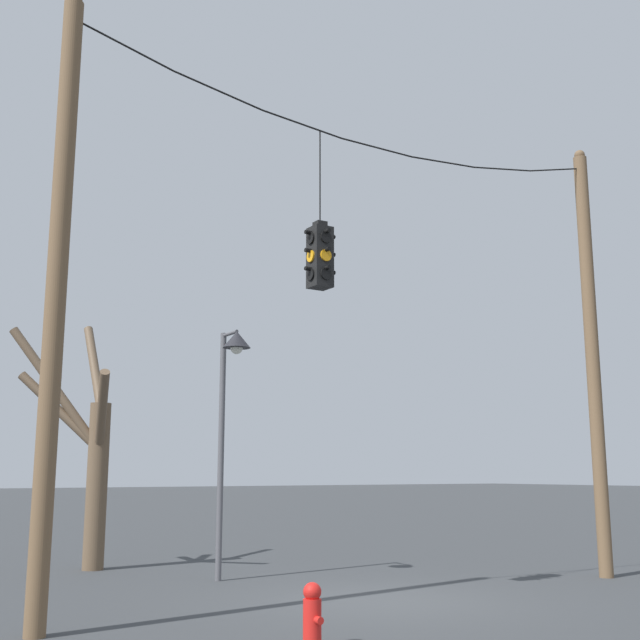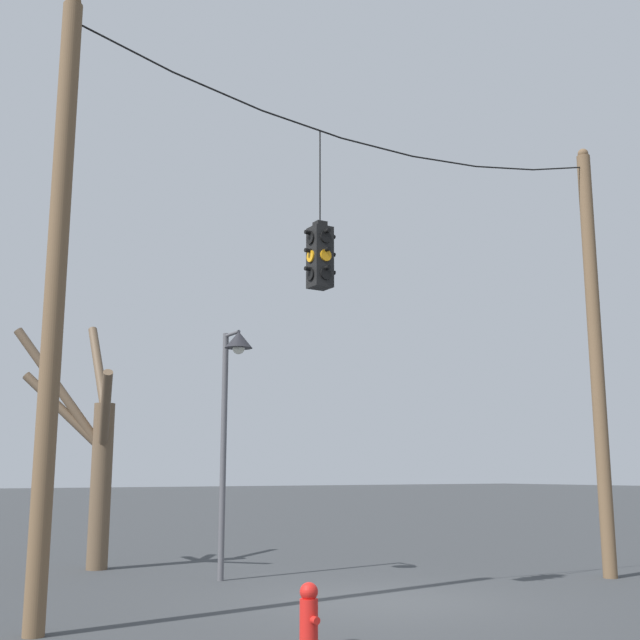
# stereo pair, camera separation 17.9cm
# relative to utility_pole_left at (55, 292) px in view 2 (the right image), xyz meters

# --- Properties ---
(ground_plane) EXTENTS (200.00, 200.00, 0.00)m
(ground_plane) POSITION_rel_utility_pole_left_xyz_m (5.47, 0.02, -4.46)
(ground_plane) COLOR #383A3D
(utility_pole_left) EXTENTS (0.28, 0.28, 8.94)m
(utility_pole_left) POSITION_rel_utility_pole_left_xyz_m (0.00, 0.00, 0.00)
(utility_pole_left) COLOR brown
(utility_pole_left) RESTS_ON ground_plane
(utility_pole_right) EXTENTS (0.28, 0.28, 8.94)m
(utility_pole_right) POSITION_rel_utility_pole_left_xyz_m (10.94, 0.00, 0.00)
(utility_pole_right) COLOR brown
(utility_pole_right) RESTS_ON ground_plane
(span_wire) EXTENTS (10.95, 0.03, 0.79)m
(span_wire) POSITION_rel_utility_pole_left_xyz_m (5.47, 0.00, 3.56)
(span_wire) COLOR black
(traffic_light_over_intersection) EXTENTS (0.58, 0.58, 2.76)m
(traffic_light_over_intersection) POSITION_rel_utility_pole_left_xyz_m (4.25, 0.00, 1.12)
(traffic_light_over_intersection) COLOR black
(street_lamp) EXTENTS (0.55, 0.93, 4.81)m
(street_lamp) POSITION_rel_utility_pole_left_xyz_m (4.25, 3.29, -0.69)
(street_lamp) COLOR #515156
(street_lamp) RESTS_ON ground_plane
(bare_tree) EXTENTS (2.12, 2.95, 5.46)m
(bare_tree) POSITION_rel_utility_pole_left_xyz_m (2.55, 6.76, -1.96)
(bare_tree) COLOR brown
(bare_tree) RESTS_ON ground_plane
(fire_hydrant) EXTENTS (0.22, 0.30, 0.75)m
(fire_hydrant) POSITION_rel_utility_pole_left_xyz_m (2.62, -2.40, -4.08)
(fire_hydrant) COLOR red
(fire_hydrant) RESTS_ON ground_plane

